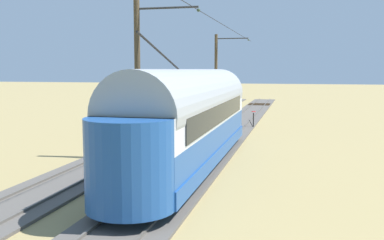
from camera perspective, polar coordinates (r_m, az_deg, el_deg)
ground_plane at (r=23.16m, az=-2.78°, el=-4.03°), size 220.00×220.00×0.00m
track_streetcar_siding at (r=22.97m, az=2.31°, el=-3.98°), size 2.80×80.00×0.18m
track_adjacent_siding at (r=24.08m, az=-7.21°, el=-3.53°), size 2.80×80.00×0.18m
vintage_streetcar at (r=18.85m, az=-0.02°, el=0.47°), size 2.65×16.86×5.21m
catenary_pole_foreground at (r=40.43m, az=3.29°, el=6.14°), size 3.18×0.28×7.50m
catenary_pole_mid_near at (r=20.78m, az=-6.93°, el=5.61°), size 3.18×0.28×7.50m
overhead_wire_run at (r=20.94m, az=1.20°, el=13.96°), size 2.97×44.62×0.18m
switch_stand at (r=32.14m, az=8.05°, el=0.18°), size 0.50×0.30×1.24m
spare_tie_stack at (r=32.14m, az=-7.14°, el=-0.57°), size 2.40×2.40×0.54m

